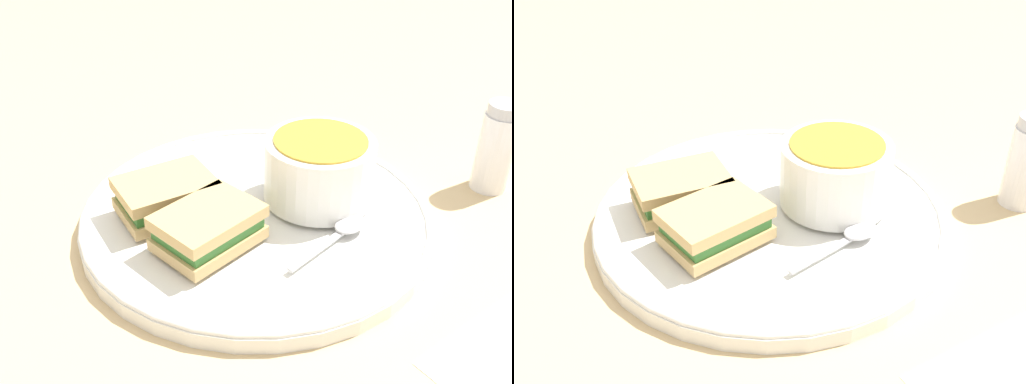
# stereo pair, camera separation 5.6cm
# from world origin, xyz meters

# --- Properties ---
(ground_plane) EXTENTS (2.40, 2.40, 0.00)m
(ground_plane) POSITION_xyz_m (0.00, 0.00, 0.00)
(ground_plane) COLOR #D1B27F
(plate) EXTENTS (0.33, 0.33, 0.02)m
(plate) POSITION_xyz_m (0.00, 0.00, 0.01)
(plate) COLOR white
(plate) RESTS_ON ground_plane
(soup_bowl) EXTENTS (0.10, 0.10, 0.06)m
(soup_bowl) POSITION_xyz_m (-0.00, 0.06, 0.05)
(soup_bowl) COLOR white
(soup_bowl) RESTS_ON plate
(spoon) EXTENTS (0.06, 0.09, 0.01)m
(spoon) POSITION_xyz_m (0.06, 0.07, 0.02)
(spoon) COLOR silver
(spoon) RESTS_ON plate
(sandwich_half_near) EXTENTS (0.08, 0.10, 0.03)m
(sandwich_half_near) POSITION_xyz_m (-0.02, -0.08, 0.04)
(sandwich_half_near) COLOR tan
(sandwich_half_near) RESTS_ON plate
(sandwich_half_far) EXTENTS (0.10, 0.11, 0.03)m
(sandwich_half_far) POSITION_xyz_m (0.04, -0.06, 0.04)
(sandwich_half_far) COLOR tan
(sandwich_half_far) RESTS_ON plate
(salt_shaker) EXTENTS (0.04, 0.04, 0.10)m
(salt_shaker) POSITION_xyz_m (0.01, 0.25, 0.05)
(salt_shaker) COLOR silver
(salt_shaker) RESTS_ON ground_plane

